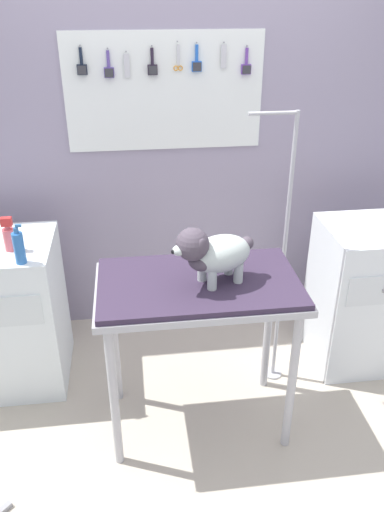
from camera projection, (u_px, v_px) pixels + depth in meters
ground at (206, 449)px, 2.69m from camera, size 4.40×4.00×0.04m
rear_wall_panel at (178, 159)px, 3.25m from camera, size 4.00×0.11×2.30m
grooming_table at (199, 298)px, 2.47m from camera, size 0.99×0.58×0.90m
grooming_arm at (281, 269)px, 2.82m from camera, size 0.30×0.11×1.62m
dog at (212, 253)px, 2.33m from camera, size 0.41×0.28×0.30m
cabinet_right at (372, 294)px, 3.14m from camera, size 0.68×0.54×0.92m
pump_bottle_white at (9, 237)px, 2.66m from camera, size 0.06×0.06×0.19m
spray_bottle_tall at (19, 247)px, 2.53m from camera, size 0.06×0.05×0.21m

